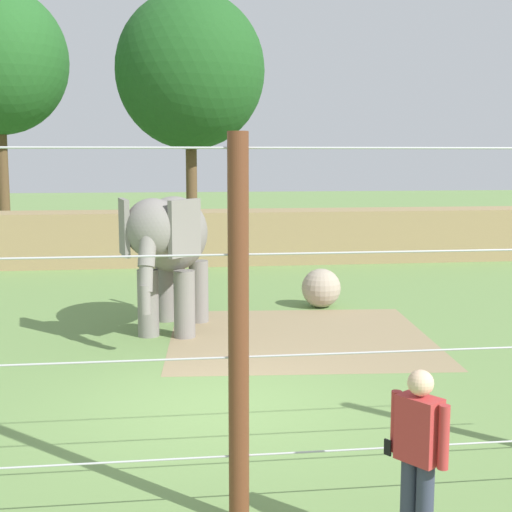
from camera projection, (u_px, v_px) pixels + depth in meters
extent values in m
plane|color=#6B8E4C|center=(221.00, 407.00, 9.95)|extent=(120.00, 120.00, 0.00)
cube|color=#937F5B|center=(299.00, 337.00, 13.78)|extent=(5.25, 5.15, 0.01)
cube|color=#997F56|center=(187.00, 237.00, 23.12)|extent=(36.00, 1.80, 1.69)
cylinder|color=gray|center=(184.00, 304.00, 13.68)|extent=(0.40, 0.40, 1.29)
cylinder|color=gray|center=(148.00, 303.00, 13.77)|extent=(0.40, 0.40, 1.29)
cylinder|color=gray|center=(199.00, 291.00, 14.97)|extent=(0.40, 0.40, 1.29)
cylinder|color=gray|center=(165.00, 290.00, 15.06)|extent=(0.40, 0.40, 1.29)
ellipsoid|color=gray|center=(173.00, 234.00, 14.20)|extent=(1.85, 2.64, 1.47)
ellipsoid|color=gray|center=(153.00, 228.00, 12.69)|extent=(1.21, 1.14, 1.06)
cube|color=gray|center=(185.00, 228.00, 12.71)|extent=(0.60, 0.70, 1.01)
cube|color=gray|center=(124.00, 227.00, 12.85)|extent=(0.24, 0.83, 1.01)
cylinder|color=gray|center=(147.00, 252.00, 12.36)|extent=(0.40, 0.51, 0.58)
cylinder|color=gray|center=(146.00, 277.00, 12.30)|extent=(0.32, 0.38, 0.54)
cylinder|color=gray|center=(145.00, 299.00, 12.28)|extent=(0.23, 0.23, 0.51)
cylinder|color=gray|center=(188.00, 231.00, 15.52)|extent=(0.16, 0.29, 0.73)
sphere|color=tan|center=(321.00, 288.00, 16.43)|extent=(0.89, 0.89, 0.89)
cylinder|color=brown|center=(239.00, 334.00, 6.57)|extent=(0.19, 0.19, 3.64)
cylinder|color=#B7B7BC|center=(247.00, 455.00, 6.74)|extent=(10.68, 0.02, 0.02)
cylinder|color=#B7B7BC|center=(247.00, 357.00, 6.61)|extent=(10.68, 0.02, 0.02)
cylinder|color=#B7B7BC|center=(247.00, 254.00, 6.48)|extent=(10.68, 0.02, 0.02)
cylinder|color=#B7B7BC|center=(247.00, 148.00, 6.35)|extent=(10.68, 0.02, 0.02)
cylinder|color=#33384C|center=(409.00, 507.00, 6.20)|extent=(0.15, 0.15, 0.88)
cube|color=#B23333|center=(419.00, 429.00, 6.04)|extent=(0.39, 0.42, 0.56)
sphere|color=beige|center=(421.00, 383.00, 5.99)|extent=(0.22, 0.22, 0.22)
cylinder|color=#B23333|center=(444.00, 437.00, 5.86)|extent=(0.13, 0.13, 0.54)
cylinder|color=#B23333|center=(396.00, 421.00, 6.22)|extent=(0.13, 0.13, 0.54)
cube|color=black|center=(388.00, 447.00, 6.21)|extent=(0.05, 0.07, 0.14)
cylinder|color=brown|center=(3.00, 182.00, 28.87)|extent=(0.44, 0.44, 4.80)
cylinder|color=brown|center=(192.00, 189.00, 28.83)|extent=(0.44, 0.44, 4.26)
ellipsoid|color=#1E511E|center=(190.00, 71.00, 28.19)|extent=(5.83, 5.83, 6.12)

